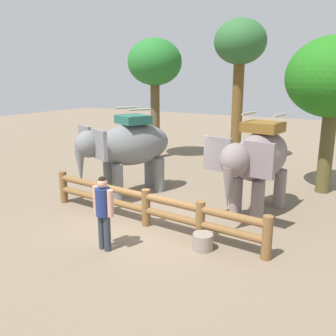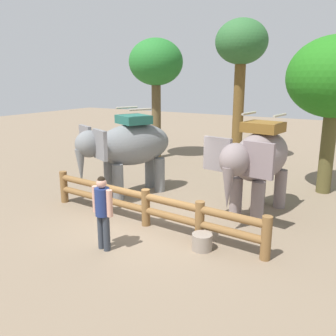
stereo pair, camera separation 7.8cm
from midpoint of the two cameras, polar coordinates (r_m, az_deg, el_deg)
name	(u,v)px [view 2 (the right image)]	position (r m, az deg, el deg)	size (l,w,h in m)	color
ground_plane	(147,224)	(10.28, -3.14, -8.97)	(60.00, 60.00, 0.00)	#7A6853
log_fence	(146,205)	(10.02, -3.34, -5.87)	(7.12, 0.70, 1.05)	brown
elephant_near_left	(128,147)	(12.49, -6.16, 3.39)	(2.74, 3.61, 3.05)	slate
elephant_center	(258,159)	(10.82, 14.29, 1.33)	(2.02, 3.60, 3.05)	gray
tourist_woman_in_black	(103,208)	(8.61, -10.10, -6.27)	(0.64, 0.40, 1.83)	#2E343E
tree_far_left	(156,65)	(18.23, -1.81, 16.07)	(2.65, 2.65, 5.91)	brown
tree_back_center	(335,79)	(13.64, 25.22, 12.71)	(3.22, 3.22, 5.43)	brown
tree_far_right	(241,49)	(17.82, 11.70, 18.11)	(2.42, 2.42, 6.69)	brown
feed_bucket	(202,242)	(8.85, 5.70, -11.60)	(0.50, 0.50, 0.40)	gray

